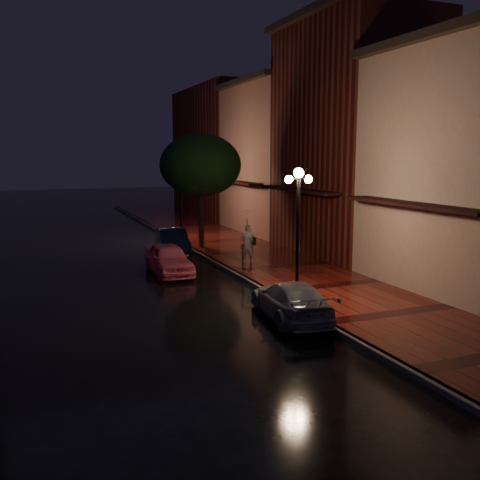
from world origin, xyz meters
name	(u,v)px	position (x,y,z in m)	size (l,w,h in m)	color
ground	(232,274)	(0.00, 0.00, 0.00)	(120.00, 120.00, 0.00)	black
sidewalk	(281,268)	(2.25, 0.00, 0.07)	(4.50, 60.00, 0.15)	#490F0D
curb	(232,272)	(0.00, 0.00, 0.07)	(0.25, 60.00, 0.15)	#595451
storefront_mid	(353,142)	(7.00, 2.00, 5.50)	(5.00, 8.00, 11.00)	#511914
storefront_far	(279,161)	(7.00, 10.00, 4.50)	(5.00, 8.00, 9.00)	#8C5951
storefront_extra	(224,153)	(7.00, 20.00, 5.00)	(5.00, 12.00, 10.00)	#511914
streetlamp_near	(298,226)	(0.35, -5.00, 2.60)	(0.96, 0.36, 4.31)	black
streetlamp_far	(180,195)	(0.35, 9.00, 2.60)	(0.96, 0.36, 4.31)	black
street_tree	(201,167)	(0.61, 5.99, 4.24)	(4.16, 4.16, 5.80)	black
pink_car	(169,259)	(-2.45, 0.91, 0.63)	(1.49, 3.71, 1.26)	#F16381
navy_car	(173,241)	(-1.12, 5.34, 0.64)	(1.35, 3.88, 1.28)	black
silver_car	(291,300)	(-0.60, -6.43, 0.57)	(1.61, 3.96, 1.15)	#9899A0
woman_with_umbrella	(247,227)	(1.18, 1.22, 1.72)	(0.98, 1.00, 2.37)	silver
parking_meter	(242,256)	(0.15, -0.75, 0.86)	(0.12, 0.10, 1.18)	black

